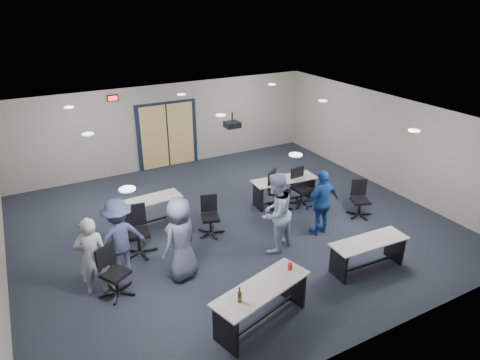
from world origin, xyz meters
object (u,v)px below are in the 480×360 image
table_front_right (368,250)px  chair_back_d (302,187)px  person_gray (92,256)px  chair_back_c (279,191)px  chair_loose_left (115,272)px  table_front_left (262,298)px  table_back_right (284,187)px  person_navy (322,203)px  table_back_left (147,208)px  person_plaid (181,239)px  chair_back_a (138,231)px  chair_back_b (210,216)px  person_lightblue (275,213)px  person_back (119,238)px  chair_loose_right (361,199)px

table_front_right → chair_back_d: chair_back_d is taller
person_gray → chair_back_c: bearing=-153.7°
chair_back_c → chair_loose_left: chair_back_c is taller
table_front_left → table_front_right: bearing=-8.7°
table_front_right → table_back_right: size_ratio=0.94×
table_back_right → person_navy: bearing=-89.5°
table_back_left → person_plaid: 2.37m
chair_back_a → chair_back_b: (1.73, 0.00, -0.08)m
table_front_left → table_back_right: table_front_left is taller
chair_back_d → table_front_left: bearing=-138.2°
table_back_right → chair_back_a: bearing=-168.2°
chair_back_b → person_lightblue: bearing=-35.3°
chair_loose_left → person_plaid: bearing=-33.3°
table_back_left → chair_back_d: chair_back_d is taller
table_back_right → chair_loose_left: 5.23m
chair_back_a → table_back_right: bearing=16.5°
table_back_right → person_back: 4.82m
chair_back_a → chair_back_d: bearing=12.3°
table_front_left → chair_back_b: bearing=65.5°
chair_back_c → person_lightblue: bearing=-161.3°
chair_loose_right → person_plaid: 4.96m
person_plaid → person_navy: 3.52m
table_front_left → person_back: person_back is taller
chair_loose_right → chair_loose_left: bearing=-156.8°
chair_back_a → table_front_right: bearing=-26.1°
person_gray → person_back: bearing=-135.4°
chair_loose_right → person_gray: 6.59m
chair_loose_right → person_navy: 1.47m
person_lightblue → person_back: bearing=-37.4°
chair_back_d → chair_back_a: bearing=179.2°
table_front_right → chair_loose_left: (-4.77, 1.66, 0.04)m
chair_back_a → person_gray: (-1.11, -0.92, 0.26)m
person_plaid → person_back: (-1.04, 0.68, -0.04)m
chair_back_c → person_back: (-4.37, -0.84, 0.30)m
person_gray → person_plaid: person_plaid is taller
person_gray → person_navy: size_ratio=1.01×
table_back_right → chair_back_a: chair_back_a is taller
chair_back_b → person_back: 2.33m
chair_back_d → chair_loose_left: 5.51m
chair_loose_left → person_navy: 4.84m
table_back_right → person_plaid: size_ratio=1.04×
chair_back_a → person_gray: 1.46m
chair_back_a → person_lightblue: (2.71, -1.28, 0.36)m
table_back_left → person_plaid: person_plaid is taller
person_navy → chair_back_a: bearing=-19.6°
chair_back_b → chair_loose_right: 3.88m
chair_back_b → person_lightblue: 1.67m
table_front_left → chair_loose_left: (-2.01, 1.99, -0.03)m
chair_back_d → table_back_right: bearing=138.8°
chair_back_a → person_gray: bearing=-131.2°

